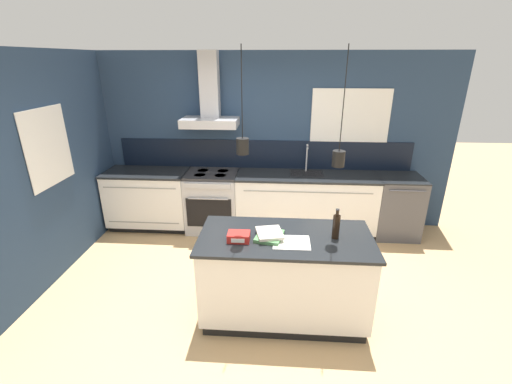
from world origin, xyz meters
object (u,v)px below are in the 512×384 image
red_supply_box (239,237)px  dishwasher (396,206)px  oven_range (213,201)px  book_stack (269,235)px  bottle_on_island (336,226)px

red_supply_box → dishwasher: bearing=43.3°
oven_range → book_stack: 2.17m
dishwasher → red_supply_box: bearing=-136.7°
book_stack → red_supply_box: bearing=-165.6°
bottle_on_island → dishwasher: bearing=57.3°
book_stack → bottle_on_island: bearing=3.7°
oven_range → red_supply_box: 2.14m
dishwasher → book_stack: 2.68m
dishwasher → red_supply_box: (-2.10, -1.98, 0.49)m
oven_range → bottle_on_island: size_ratio=3.06×
book_stack → red_supply_box: red_supply_box is taller
bottle_on_island → book_stack: (-0.62, -0.04, -0.09)m
bottle_on_island → red_supply_box: bearing=-172.9°
bottle_on_island → oven_range: bearing=129.6°
oven_range → book_stack: size_ratio=2.81×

